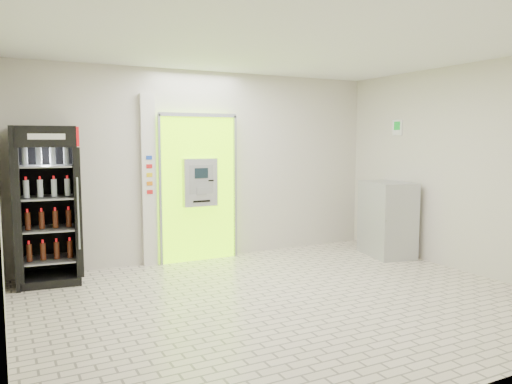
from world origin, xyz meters
TOP-DOWN VIEW (x-y plane):
  - ground at (0.00, 0.00)m, footprint 6.00×6.00m
  - room_shell at (0.00, 0.00)m, footprint 6.00×6.00m
  - atm_assembly at (-0.20, 2.41)m, footprint 1.30×0.24m
  - pillar at (-0.98, 2.45)m, footprint 0.22×0.11m
  - beverage_cooler at (-2.44, 2.15)m, footprint 0.86×0.80m
  - steel_cabinet at (2.68, 1.25)m, footprint 0.80×1.03m
  - exit_sign at (2.99, 1.40)m, footprint 0.02×0.22m

SIDE VIEW (x-z plane):
  - ground at x=0.00m, z-range 0.00..0.00m
  - steel_cabinet at x=2.68m, z-range 0.00..1.23m
  - beverage_cooler at x=-2.44m, z-range -0.04..2.05m
  - atm_assembly at x=-0.20m, z-range 0.01..2.34m
  - pillar at x=-0.98m, z-range 0.00..2.60m
  - room_shell at x=0.00m, z-range -1.16..4.84m
  - exit_sign at x=2.99m, z-range 1.99..2.25m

